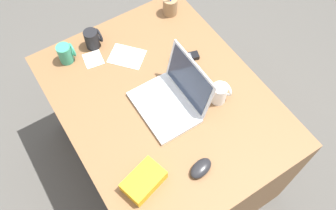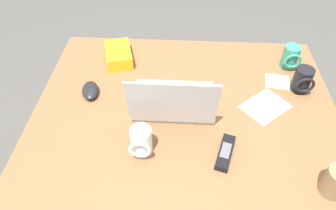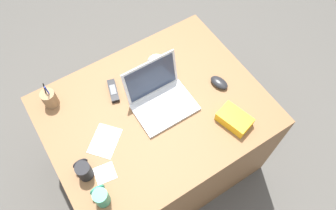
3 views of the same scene
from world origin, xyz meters
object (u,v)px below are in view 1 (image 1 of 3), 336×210
at_px(computer_mouse, 201,168).
at_px(cordless_phone, 185,58).
at_px(coffee_mug_tall, 93,39).
at_px(snack_bag, 144,181).
at_px(pen_holder, 170,6).
at_px(coffee_mug_white, 66,53).
at_px(coffee_mug_spare, 220,93).
at_px(laptop, 172,98).

distance_m(computer_mouse, cordless_phone, 0.60).
height_order(coffee_mug_tall, snack_bag, coffee_mug_tall).
xyz_separation_m(cordless_phone, pen_holder, (-0.32, 0.12, 0.04)).
distance_m(coffee_mug_white, coffee_mug_spare, 0.80).
xyz_separation_m(laptop, coffee_mug_white, (-0.51, -0.31, 0.00)).
height_order(laptop, coffee_mug_white, laptop).
distance_m(coffee_mug_white, pen_holder, 0.63).
xyz_separation_m(coffee_mug_tall, snack_bag, (0.79, -0.16, -0.02)).
distance_m(coffee_mug_spare, cordless_phone, 0.29).
bearing_deg(cordless_phone, coffee_mug_spare, 0.15).
bearing_deg(computer_mouse, pen_holder, 141.30).
bearing_deg(cordless_phone, laptop, -46.91).
bearing_deg(cordless_phone, pen_holder, 160.02).
bearing_deg(computer_mouse, coffee_mug_white, -178.87).
xyz_separation_m(computer_mouse, pen_holder, (-0.86, 0.40, 0.03)).
height_order(cordless_phone, snack_bag, snack_bag).
height_order(coffee_mug_spare, pen_holder, pen_holder).
relative_size(coffee_mug_white, snack_bag, 0.60).
bearing_deg(coffee_mug_tall, snack_bag, -11.62).
bearing_deg(coffee_mug_white, coffee_mug_spare, 39.84).
relative_size(laptop, cordless_phone, 2.13).
distance_m(pen_holder, snack_bag, 1.00).
height_order(laptop, pen_holder, laptop).
height_order(coffee_mug_spare, cordless_phone, coffee_mug_spare).
height_order(pen_holder, snack_bag, pen_holder).
bearing_deg(coffee_mug_spare, computer_mouse, -48.62).
distance_m(coffee_mug_white, coffee_mug_tall, 0.16).
bearing_deg(pen_holder, coffee_mug_tall, -91.85).
height_order(coffee_mug_spare, snack_bag, coffee_mug_spare).
relative_size(laptop, coffee_mug_spare, 3.04).
height_order(coffee_mug_white, coffee_mug_tall, same).
distance_m(laptop, coffee_mug_tall, 0.55).
relative_size(laptop, computer_mouse, 2.89).
height_order(coffee_mug_tall, pen_holder, pen_holder).
bearing_deg(snack_bag, laptop, 130.40).
distance_m(coffee_mug_white, snack_bag, 0.78).
distance_m(laptop, pen_holder, 0.60).
distance_m(coffee_mug_tall, coffee_mug_spare, 0.72).
height_order(computer_mouse, pen_holder, pen_holder).
bearing_deg(cordless_phone, computer_mouse, -27.59).
xyz_separation_m(coffee_mug_white, pen_holder, (0.00, 0.63, -0.00)).
distance_m(coffee_mug_tall, pen_holder, 0.47).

